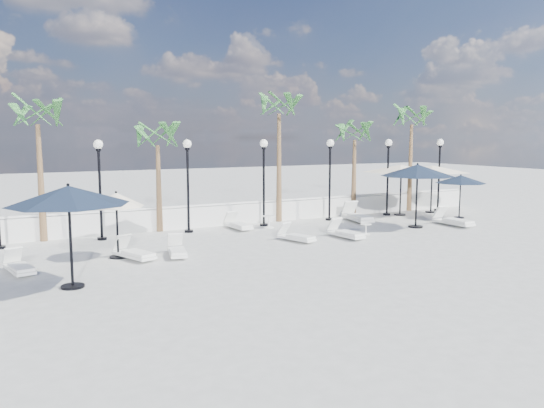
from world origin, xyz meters
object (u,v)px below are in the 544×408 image
lounger_5 (296,236)px  parasol_navy_right (461,180)px  parasol_cream_sq_a (432,166)px  lounger_0 (134,253)px  lounger_7 (357,216)px  lounger_3 (238,224)px  lounger_4 (345,233)px  parasol_cream_sq_b (401,165)px  parasol_navy_left (68,196)px  lounger_2 (19,266)px  lounger_6 (453,220)px  parasol_cream_small (116,201)px  parasol_navy_mid (417,171)px  lounger_1 (177,250)px

lounger_5 → parasol_navy_right: (10.06, 1.36, 1.69)m
lounger_5 → parasol_cream_sq_a: parasol_cream_sq_a is taller
lounger_0 → lounger_7: 11.44m
lounger_3 → lounger_7: (5.77, -0.73, 0.05)m
lounger_4 → parasol_cream_sq_b: parasol_cream_sq_b is taller
lounger_3 → parasol_navy_left: parasol_navy_left is taller
lounger_2 → lounger_6: (17.55, 0.18, 0.04)m
parasol_cream_small → parasol_navy_left: bearing=-121.1°
lounger_3 → lounger_4: lounger_4 is taller
lounger_7 → lounger_5: bearing=-140.8°
lounger_2 → parasol_navy_left: 3.40m
lounger_4 → parasol_cream_sq_a: 9.29m
parasol_cream_sq_a → parasol_navy_mid: bearing=-141.6°
lounger_7 → parasol_cream_sq_a: 5.79m
lounger_7 → parasol_navy_mid: bearing=-51.8°
lounger_0 → lounger_3: lounger_0 is taller
lounger_1 → lounger_4: lounger_4 is taller
lounger_0 → lounger_7: (11.08, 2.85, 0.05)m
lounger_3 → lounger_4: size_ratio=0.98×
lounger_1 → parasol_cream_small: size_ratio=0.77×
lounger_4 → parasol_cream_sq_a: bearing=19.0°
lounger_3 → lounger_6: lounger_6 is taller
lounger_5 → parasol_navy_mid: (6.24, 0.27, 2.28)m
parasol_cream_sq_a → parasol_cream_small: size_ratio=2.45×
lounger_2 → parasol_cream_small: parasol_cream_small is taller
lounger_4 → lounger_7: lounger_7 is taller
lounger_0 → parasol_navy_left: 4.01m
lounger_4 → parasol_navy_right: (8.01, 1.69, 1.67)m
lounger_2 → lounger_6: bearing=-11.2°
lounger_1 → parasol_navy_right: bearing=18.8°
lounger_1 → lounger_4: (6.82, -0.01, 0.01)m
lounger_2 → parasol_cream_sq_a: parasol_cream_sq_a is taller
lounger_4 → parasol_cream_small: 8.79m
lounger_2 → lounger_4: size_ratio=0.95×
lounger_6 → parasol_cream_small: bearing=176.4°
lounger_6 → parasol_navy_mid: parasol_navy_mid is taller
parasol_cream_sq_b → lounger_1: bearing=-163.7°
lounger_0 → parasol_navy_mid: size_ratio=0.58×
lounger_2 → parasol_cream_small: bearing=1.3°
lounger_6 → parasol_cream_sq_a: size_ratio=0.37×
lounger_0 → parasol_navy_left: size_ratio=0.59×
lounger_4 → lounger_6: lounger_6 is taller
lounger_1 → parasol_cream_small: parasol_cream_small is taller
parasol_navy_left → parasol_cream_sq_b: (16.49, 6.10, 0.12)m
lounger_4 → lounger_0: bearing=172.8°
lounger_2 → lounger_5: bearing=-9.7°
lounger_2 → lounger_5: size_ratio=1.00×
lounger_2 → lounger_0: bearing=-7.7°
lounger_4 → lounger_3: bearing=121.6°
lounger_4 → parasol_cream_sq_a: (8.19, 3.78, 2.24)m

